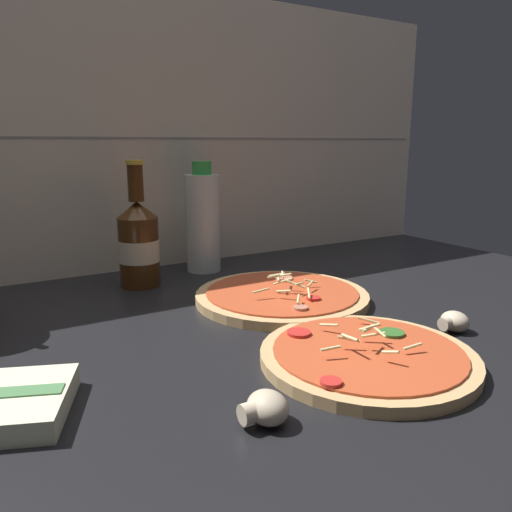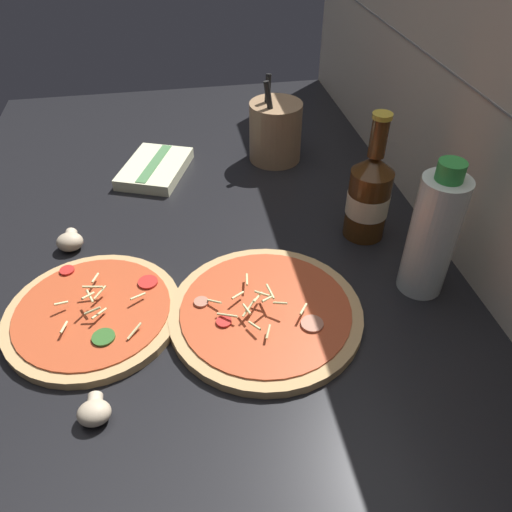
{
  "view_description": "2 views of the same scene",
  "coord_description": "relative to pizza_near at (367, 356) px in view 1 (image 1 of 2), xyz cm",
  "views": [
    {
      "loc": [
        -31.39,
        -57.31,
        29.06
      ],
      "look_at": [
        9.06,
        10.8,
        10.96
      ],
      "focal_mm": 35.0,
      "sensor_mm": 36.0,
      "label": 1
    },
    {
      "loc": [
        65.66,
        -0.46,
        58.63
      ],
      "look_at": [
        3.01,
        10.59,
        5.5
      ],
      "focal_mm": 35.0,
      "sensor_mm": 36.0,
      "label": 2
    }
  ],
  "objects": [
    {
      "name": "mushroom_left",
      "position": [
        -18.0,
        -5.2,
        0.76
      ],
      "size": [
        4.84,
        4.61,
        3.23
      ],
      "color": "beige",
      "rests_on": "counter_slab"
    },
    {
      "name": "mushroom_right",
      "position": [
        17.91,
        1.47,
        0.62
      ],
      "size": [
        4.43,
        4.22,
        2.95
      ],
      "color": "beige",
      "rests_on": "counter_slab"
    },
    {
      "name": "tile_backsplash",
      "position": [
        -9.58,
        60.72,
        26.65
      ],
      "size": [
        160.0,
        1.13,
        60.0
      ],
      "color": "beige",
      "rests_on": "ground"
    },
    {
      "name": "pizza_near",
      "position": [
        0.0,
        0.0,
        0.0
      ],
      "size": [
        26.57,
        26.57,
        5.21
      ],
      "color": "tan",
      "rests_on": "counter_slab"
    },
    {
      "name": "oil_bottle",
      "position": [
        1.95,
        51.82,
        9.64
      ],
      "size": [
        7.15,
        7.15,
        22.83
      ],
      "color": "silver",
      "rests_on": "counter_slab"
    },
    {
      "name": "pizza_far",
      "position": [
        4.5,
        25.8,
        0.04
      ],
      "size": [
        29.44,
        29.44,
        4.97
      ],
      "color": "tan",
      "rests_on": "counter_slab"
    },
    {
      "name": "beer_bottle",
      "position": [
        -13.24,
        47.57,
        7.51
      ],
      "size": [
        7.53,
        7.53,
        23.43
      ],
      "color": "#47280F",
      "rests_on": "counter_slab"
    },
    {
      "name": "counter_slab",
      "position": [
        -9.58,
        15.22,
        -2.1
      ],
      "size": [
        160.0,
        90.0,
        2.5
      ],
      "color": "black",
      "rests_on": "ground"
    }
  ]
}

